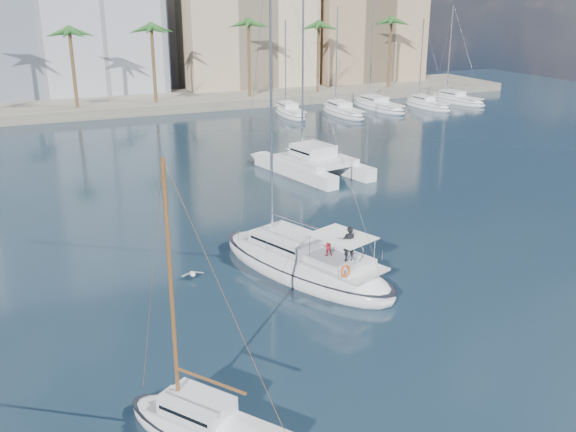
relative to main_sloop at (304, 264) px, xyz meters
name	(u,v)px	position (x,y,z in m)	size (l,w,h in m)	color
ground	(301,292)	(-1.18, -2.09, -0.55)	(160.00, 160.00, 0.00)	black
quay	(113,105)	(-1.18, 58.91, 0.05)	(120.00, 14.00, 1.20)	gray
building_beige	(243,26)	(20.82, 67.91, 9.45)	(20.00, 14.00, 20.00)	beige
building_tan_right	(362,31)	(40.82, 65.91, 8.45)	(18.00, 12.00, 18.00)	tan
palm_centre	(111,32)	(-1.18, 54.91, 9.73)	(3.60, 3.60, 12.30)	brown
palm_right	(351,26)	(32.82, 54.91, 9.73)	(3.60, 3.60, 12.30)	brown
main_sloop	(304,264)	(0.00, 0.00, 0.00)	(8.12, 13.07, 18.51)	white
small_sloop	(213,432)	(-8.90, -11.68, -0.15)	(6.17, 7.34, 10.59)	white
catamaran	(314,160)	(9.66, 18.90, 0.56)	(7.37, 11.42, 15.57)	white
seagull	(192,274)	(-5.93, 1.74, -0.25)	(1.24, 0.53, 0.23)	silver
moored_yacht_a	(290,116)	(18.82, 44.91, -0.55)	(2.72, 9.35, 11.90)	white
moored_yacht_b	(343,115)	(25.32, 42.91, -0.55)	(3.14, 10.78, 13.72)	white
moored_yacht_c	(378,109)	(31.82, 44.91, -0.55)	(3.55, 12.21, 15.54)	white
moored_yacht_d	(427,108)	(38.32, 42.91, -0.55)	(2.72, 9.35, 11.90)	white
moored_yacht_e	(457,103)	(44.82, 44.91, -0.55)	(3.14, 10.78, 13.72)	white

